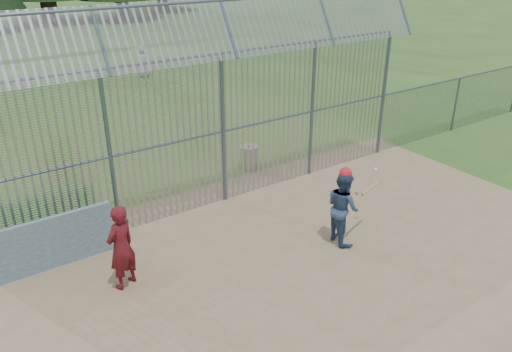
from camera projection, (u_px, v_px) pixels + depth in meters
ground at (307, 260)px, 11.13m from camera, size 120.00×120.00×0.00m
dirt_infield at (322, 270)px, 10.75m from camera, size 14.00×10.00×0.02m
dugout_wall at (55, 241)px, 10.68m from camera, size 2.50×0.12×1.20m
batter at (343, 207)px, 11.48m from camera, size 0.82×0.97×1.76m
onlooker at (121, 247)px, 9.90m from camera, size 0.79×0.67×1.83m
bg_kid_standing at (143, 61)px, 25.99m from camera, size 0.90×0.66×1.67m
batting_gear at (350, 176)px, 11.20m from camera, size 1.26×0.45×0.69m
trash_can at (249, 157)px, 15.49m from camera, size 0.56×0.56×0.82m
backstop_fence at (281, 107)px, 13.63m from camera, size 20.09×0.81×5.30m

